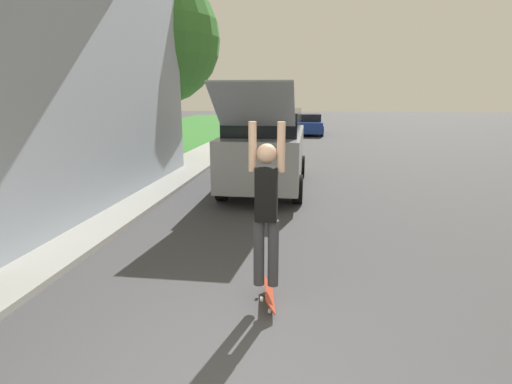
# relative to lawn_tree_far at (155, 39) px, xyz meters

# --- Properties ---
(sidewalk) EXTENTS (1.80, 80.00, 0.10)m
(sidewalk) POSITION_rel_lawn_tree_far_xyz_m (1.36, -5.93, -4.46)
(sidewalk) COLOR gray
(sidewalk) RESTS_ON ground_plane
(lawn_tree_far) EXTENTS (4.77, 4.77, 6.82)m
(lawn_tree_far) POSITION_rel_lawn_tree_far_xyz_m (0.00, 0.00, 0.00)
(lawn_tree_far) COLOR brown
(lawn_tree_far) RESTS_ON lawn
(suv_parked) EXTENTS (2.07, 5.71, 2.79)m
(suv_parked) POSITION_rel_lawn_tree_far_xyz_m (4.56, -4.00, -3.34)
(suv_parked) COLOR gray
(suv_parked) RESTS_ON ground_plane
(car_down_street) EXTENTS (1.91, 4.05, 1.33)m
(car_down_street) POSITION_rel_lawn_tree_far_xyz_m (5.62, 11.59, -3.86)
(car_down_street) COLOR navy
(car_down_street) RESTS_ON ground_plane
(skateboarder) EXTENTS (0.41, 0.23, 1.94)m
(skateboarder) POSITION_rel_lawn_tree_far_xyz_m (5.25, -10.44, -3.21)
(skateboarder) COLOR #38383D
(skateboarder) RESTS_ON ground_plane
(skateboard) EXTENTS (0.26, 0.79, 0.27)m
(skateboard) POSITION_rel_lawn_tree_far_xyz_m (5.27, -10.37, -4.38)
(skateboard) COLOR #B73D23
(skateboard) RESTS_ON ground_plane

